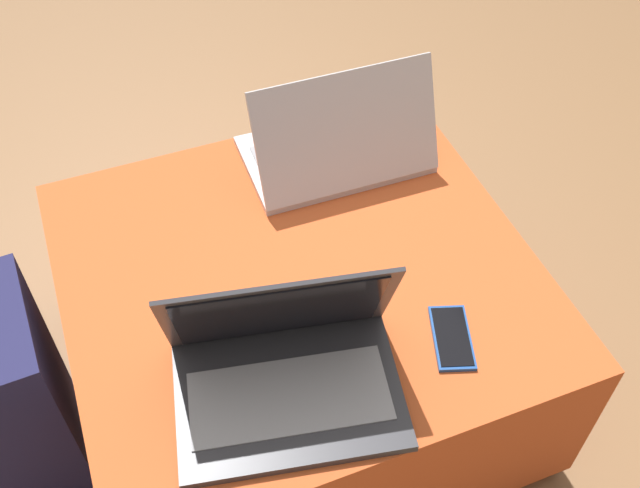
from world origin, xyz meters
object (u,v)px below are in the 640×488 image
object	(u,v)px
laptop_far	(338,147)
backpack	(1,399)
laptop_near	(286,367)
cell_phone	(452,337)

from	to	relation	value
laptop_far	backpack	xyz separation A→B (m)	(-0.77, -0.18, -0.25)
laptop_near	cell_phone	bearing A→B (deg)	7.45
laptop_far	backpack	bearing A→B (deg)	14.27
laptop_far	backpack	world-z (taller)	laptop_far
laptop_near	backpack	size ratio (longest dim) A/B	0.81
laptop_near	cell_phone	size ratio (longest dim) A/B	2.79
laptop_near	backpack	distance (m)	0.62
laptop_far	cell_phone	bearing A→B (deg)	92.86
laptop_far	backpack	size ratio (longest dim) A/B	0.75
laptop_far	cell_phone	distance (m)	0.49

